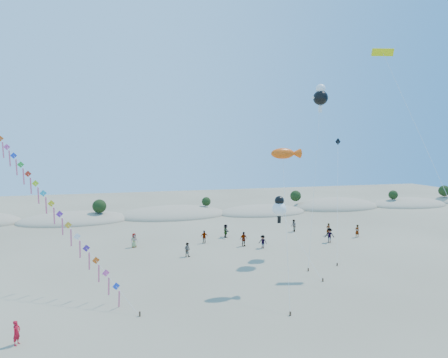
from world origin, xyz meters
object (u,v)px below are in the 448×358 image
at_px(kite_train, 11,154).
at_px(fish_kite, 286,154).
at_px(parafoil_kite, 384,56).
at_px(flyer_foreground, 17,333).

height_order(kite_train, fish_kite, kite_train).
bearing_deg(parafoil_kite, fish_kite, -163.42).
height_order(fish_kite, parafoil_kite, parafoil_kite).
distance_m(fish_kite, parafoil_kite, 16.45).
xyz_separation_m(fish_kite, flyer_foreground, (-20.49, -5.88, -10.82)).
height_order(parafoil_kite, flyer_foreground, parafoil_kite).
relative_size(fish_kite, parafoil_kite, 0.54).
height_order(kite_train, flyer_foreground, kite_train).
xyz_separation_m(kite_train, parafoil_kite, (36.68, -4.74, 9.97)).
relative_size(kite_train, fish_kite, 1.93).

